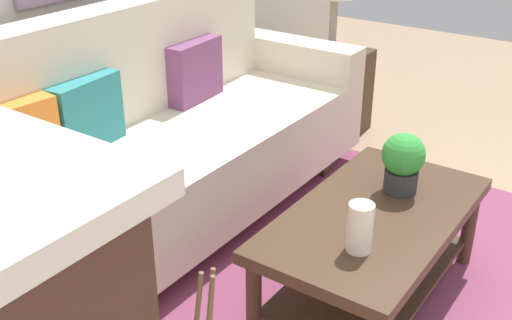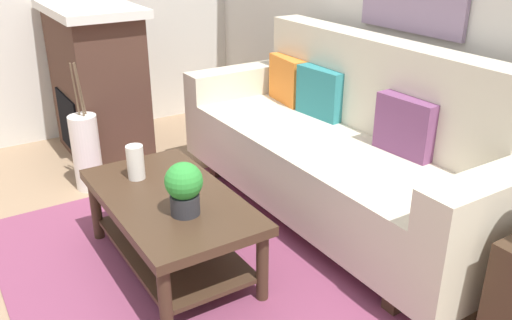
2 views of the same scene
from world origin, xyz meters
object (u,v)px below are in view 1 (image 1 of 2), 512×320
at_px(throw_pillow_plum, 194,71).
at_px(potted_plant_tabletop, 403,161).
at_px(throw_pillow_orange, 14,142).
at_px(throw_pillow_teal, 86,114).
at_px(tabletop_vase, 360,228).
at_px(side_table, 329,92).
at_px(coffee_table, 373,236).
at_px(couch, 167,143).

xyz_separation_m(throw_pillow_plum, potted_plant_tabletop, (-0.17, -1.26, -0.11)).
relative_size(throw_pillow_orange, throw_pillow_teal, 1.00).
bearing_deg(throw_pillow_plum, potted_plant_tabletop, -97.86).
relative_size(tabletop_vase, potted_plant_tabletop, 0.72).
height_order(throw_pillow_plum, tabletop_vase, throw_pillow_plum).
height_order(tabletop_vase, side_table, tabletop_vase).
bearing_deg(throw_pillow_teal, throw_pillow_orange, 180.00).
relative_size(throw_pillow_teal, coffee_table, 0.33).
xyz_separation_m(couch, side_table, (1.48, -0.10, -0.15)).
relative_size(throw_pillow_teal, throw_pillow_plum, 1.00).
height_order(couch, throw_pillow_orange, couch).
bearing_deg(coffee_table, side_table, 34.40).
height_order(potted_plant_tabletop, side_table, potted_plant_tabletop).
distance_m(potted_plant_tabletop, side_table, 1.67).
relative_size(throw_pillow_teal, tabletop_vase, 1.92).
bearing_deg(throw_pillow_orange, side_table, -5.86).
distance_m(throw_pillow_teal, coffee_table, 1.35).
height_order(throw_pillow_teal, throw_pillow_plum, same).
relative_size(throw_pillow_orange, tabletop_vase, 1.92).
distance_m(throw_pillow_orange, throw_pillow_teal, 0.37).
xyz_separation_m(coffee_table, side_table, (1.49, 1.02, -0.03)).
distance_m(coffee_table, tabletop_vase, 0.35).
distance_m(throw_pillow_teal, throw_pillow_plum, 0.74).
bearing_deg(tabletop_vase, throw_pillow_teal, 93.24).
bearing_deg(potted_plant_tabletop, couch, 99.87).
xyz_separation_m(throw_pillow_teal, side_table, (1.85, -0.23, -0.40)).
xyz_separation_m(throw_pillow_orange, side_table, (2.22, -0.23, -0.40)).
bearing_deg(potted_plant_tabletop, side_table, 38.87).
distance_m(throw_pillow_orange, coffee_table, 1.49).
height_order(throw_pillow_orange, potted_plant_tabletop, throw_pillow_orange).
xyz_separation_m(couch, tabletop_vase, (-0.30, -1.19, 0.09)).
bearing_deg(throw_pillow_orange, coffee_table, -59.91).
bearing_deg(potted_plant_tabletop, coffee_table, 177.82).
relative_size(coffee_table, tabletop_vase, 5.85).
relative_size(couch, side_table, 4.20).
bearing_deg(couch, side_table, -3.99).
xyz_separation_m(tabletop_vase, potted_plant_tabletop, (0.49, 0.05, 0.05)).
bearing_deg(coffee_table, potted_plant_tabletop, -2.18).
xyz_separation_m(coffee_table, potted_plant_tabletop, (0.21, -0.01, 0.26)).
bearing_deg(potted_plant_tabletop, tabletop_vase, -173.77).
distance_m(couch, throw_pillow_plum, 0.46).
distance_m(throw_pillow_teal, potted_plant_tabletop, 1.39).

